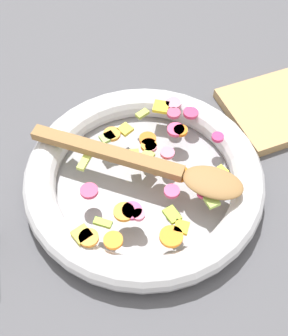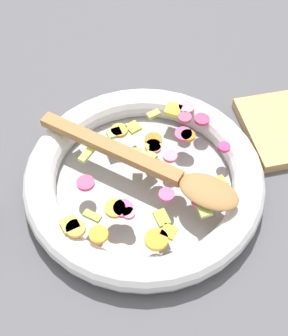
# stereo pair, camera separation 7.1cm
# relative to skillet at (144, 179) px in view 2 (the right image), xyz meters

# --- Properties ---
(ground_plane) EXTENTS (4.00, 4.00, 0.00)m
(ground_plane) POSITION_rel_skillet_xyz_m (0.00, 0.00, -0.02)
(ground_plane) COLOR #4C4C51
(skillet) EXTENTS (0.37, 0.37, 0.05)m
(skillet) POSITION_rel_skillet_xyz_m (0.00, 0.00, 0.00)
(skillet) COLOR gray
(skillet) RESTS_ON ground_plane
(chopped_vegetables) EXTENTS (0.28, 0.27, 0.01)m
(chopped_vegetables) POSITION_rel_skillet_xyz_m (0.00, -0.01, 0.03)
(chopped_vegetables) COLOR orange
(chopped_vegetables) RESTS_ON skillet
(wooden_spoon) EXTENTS (0.28, 0.25, 0.01)m
(wooden_spoon) POSITION_rel_skillet_xyz_m (0.01, -0.01, 0.04)
(wooden_spoon) COLOR olive
(wooden_spoon) RESTS_ON chopped_vegetables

